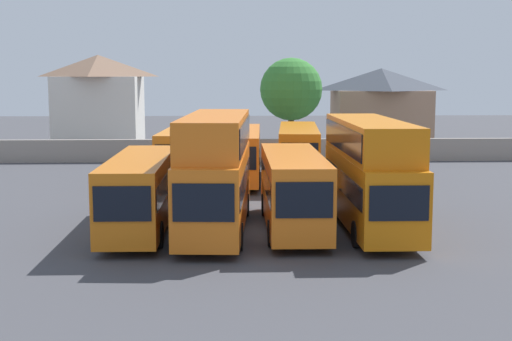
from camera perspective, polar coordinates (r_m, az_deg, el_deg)
The scene contains 12 objects.
ground at distance 49.32m, azimuth -0.66°, elevation -0.33°, with size 140.00×140.00×0.00m, color #424247.
depot_boundary_wall at distance 56.58m, azimuth -0.87°, elevation 1.63°, with size 56.00×0.50×1.80m, color gray.
bus_1 at distance 31.83m, azimuth -9.27°, elevation -1.47°, with size 2.56×10.48×3.30m.
bus_2 at distance 31.31m, azimuth -3.24°, elevation 0.33°, with size 3.27×11.22×5.16m.
bus_3 at distance 31.70m, azimuth 3.00°, elevation -1.32°, with size 2.62×10.16×3.41m.
bus_4 at distance 32.12m, azimuth 9.13°, elevation 0.19°, with size 2.65×10.98×4.91m.
bus_5 at distance 46.41m, azimuth -5.66°, elevation 1.55°, with size 3.14×11.34×3.42m.
bus_6 at distance 46.30m, azimuth -1.25°, elevation 1.50°, with size 3.02×12.12×3.31m.
bus_7 at distance 46.35m, azimuth 3.43°, elevation 1.63°, with size 3.37×11.27×3.52m.
house_terrace_left at distance 66.39m, azimuth -12.47°, elevation 5.38°, with size 7.77×7.22×8.65m.
house_terrace_centre at distance 66.65m, azimuth 9.96°, elevation 4.94°, with size 8.87×6.42×7.45m.
tree_left_of_lot at distance 58.98m, azimuth 2.84°, elevation 6.51°, with size 5.16×5.16×8.27m.
Camera 1 is at (-1.29, -30.82, 6.94)m, focal length 49.85 mm.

